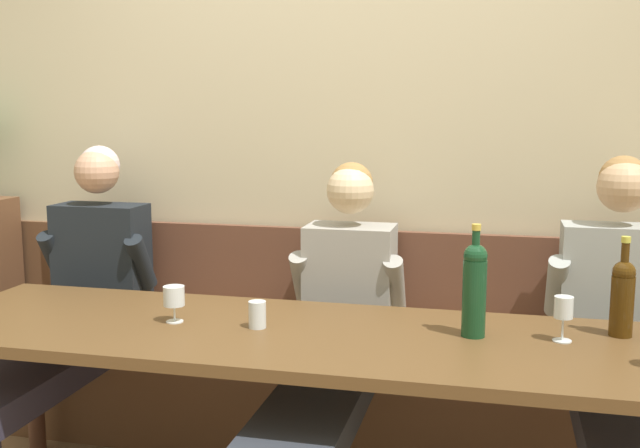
# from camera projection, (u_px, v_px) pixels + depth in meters

# --- Properties ---
(room_wall_back) EXTENTS (6.80, 0.08, 2.80)m
(room_wall_back) POSITION_uv_depth(u_px,v_px,m) (355.00, 123.00, 3.27)
(room_wall_back) COLOR beige
(room_wall_back) RESTS_ON ground
(wood_wainscot_panel) EXTENTS (6.80, 0.03, 0.91)m
(wood_wainscot_panel) POSITION_uv_depth(u_px,v_px,m) (351.00, 333.00, 3.36)
(wood_wainscot_panel) COLOR brown
(wood_wainscot_panel) RESTS_ON ground
(wall_bench) EXTENTS (2.98, 0.42, 0.94)m
(wall_bench) POSITION_uv_depth(u_px,v_px,m) (342.00, 387.00, 3.19)
(wall_bench) COLOR brown
(wall_bench) RESTS_ON ground
(dining_table) EXTENTS (2.68, 0.77, 0.72)m
(dining_table) POSITION_uv_depth(u_px,v_px,m) (302.00, 351.00, 2.51)
(dining_table) COLOR brown
(dining_table) RESTS_ON ground
(person_left_seat) EXTENTS (0.51, 1.19, 1.30)m
(person_left_seat) POSITION_uv_depth(u_px,v_px,m) (63.00, 314.00, 3.06)
(person_left_seat) COLOR #2E2733
(person_left_seat) RESTS_ON ground
(person_center_right_seat) EXTENTS (0.47, 1.21, 1.25)m
(person_center_right_seat) POSITION_uv_depth(u_px,v_px,m) (333.00, 335.00, 2.81)
(person_center_right_seat) COLOR #2B373F
(person_center_right_seat) RESTS_ON ground
(person_right_seat) EXTENTS (0.53, 1.20, 1.29)m
(person_right_seat) POSITION_uv_depth(u_px,v_px,m) (629.00, 359.00, 2.55)
(person_right_seat) COLOR #2E2B30
(person_right_seat) RESTS_ON ground
(wine_bottle_green_tall) EXTENTS (0.08, 0.08, 0.33)m
(wine_bottle_green_tall) POSITION_uv_depth(u_px,v_px,m) (623.00, 295.00, 2.43)
(wine_bottle_green_tall) COLOR #3F2709
(wine_bottle_green_tall) RESTS_ON dining_table
(wine_bottle_amber_mid) EXTENTS (0.08, 0.08, 0.37)m
(wine_bottle_amber_mid) POSITION_uv_depth(u_px,v_px,m) (474.00, 287.00, 2.42)
(wine_bottle_amber_mid) COLOR #143D20
(wine_bottle_amber_mid) RESTS_ON dining_table
(wine_glass_mid_left) EXTENTS (0.06, 0.06, 0.15)m
(wine_glass_mid_left) POSITION_uv_depth(u_px,v_px,m) (564.00, 310.00, 2.37)
(wine_glass_mid_left) COLOR silver
(wine_glass_mid_left) RESTS_ON dining_table
(wine_glass_left_end) EXTENTS (0.07, 0.07, 0.13)m
(wine_glass_left_end) POSITION_uv_depth(u_px,v_px,m) (174.00, 298.00, 2.59)
(wine_glass_left_end) COLOR silver
(wine_glass_left_end) RESTS_ON dining_table
(water_tumbler_right) EXTENTS (0.06, 0.06, 0.09)m
(water_tumbler_right) POSITION_uv_depth(u_px,v_px,m) (257.00, 315.00, 2.53)
(water_tumbler_right) COLOR silver
(water_tumbler_right) RESTS_ON dining_table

